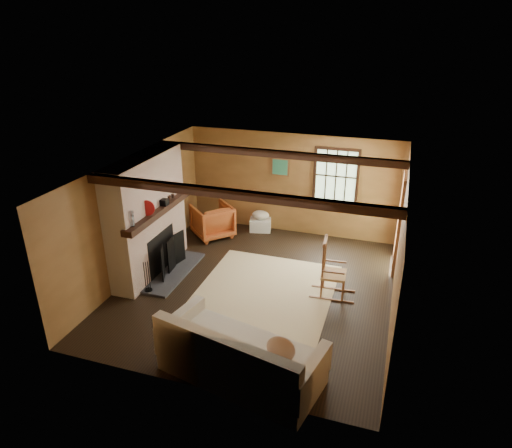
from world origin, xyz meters
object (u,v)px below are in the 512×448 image
at_px(fireplace, 149,221).
at_px(armchair, 212,221).
at_px(sofa, 239,359).
at_px(laundry_basket, 260,225).
at_px(rocking_chair, 332,272).

bearing_deg(fireplace, armchair, 74.71).
relative_size(fireplace, sofa, 0.97).
relative_size(fireplace, laundry_basket, 4.80).
bearing_deg(laundry_basket, sofa, -75.87).
xyz_separation_m(rocking_chair, sofa, (-0.86, -2.60, -0.14)).
relative_size(sofa, armchair, 2.88).
bearing_deg(armchair, fireplace, 27.46).
height_order(rocking_chair, sofa, rocking_chair).
height_order(sofa, laundry_basket, sofa).
bearing_deg(armchair, laundry_basket, 166.18).
xyz_separation_m(laundry_basket, armchair, (-0.99, -0.65, 0.24)).
distance_m(laundry_basket, armchair, 1.21).
distance_m(sofa, laundry_basket, 5.11).
xyz_separation_m(fireplace, sofa, (2.75, -2.40, -0.77)).
height_order(laundry_basket, armchair, armchair).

